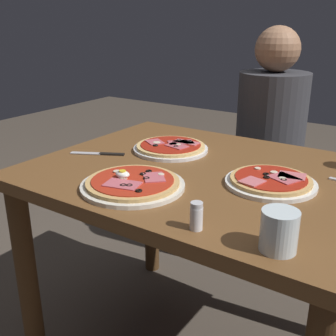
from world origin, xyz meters
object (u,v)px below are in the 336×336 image
object	(u,v)px
pizza_across_left	(171,147)
diner_person	(268,160)
pizza_foreground	(133,184)
dining_table	(203,204)
pizza_across_right	(271,181)
knife	(101,154)
water_glass_near	(279,233)
salt_shaker	(196,216)

from	to	relation	value
pizza_across_left	diner_person	distance (m)	0.68
pizza_foreground	diner_person	size ratio (longest dim) A/B	0.25
dining_table	pizza_across_right	xyz separation A→B (m)	(0.22, -0.01, 0.13)
dining_table	pizza_across_left	world-z (taller)	pizza_across_left
dining_table	knife	world-z (taller)	knife
dining_table	knife	xyz separation A→B (m)	(-0.38, -0.07, 0.13)
pizza_foreground	water_glass_near	xyz separation A→B (m)	(0.46, -0.10, 0.03)
dining_table	water_glass_near	world-z (taller)	water_glass_near
pizza_foreground	water_glass_near	size ratio (longest dim) A/B	3.35
knife	diner_person	size ratio (longest dim) A/B	0.15
pizza_foreground	knife	bearing A→B (deg)	148.05
diner_person	knife	bearing A→B (deg)	67.76
dining_table	water_glass_near	size ratio (longest dim) A/B	12.16
diner_person	pizza_foreground	bearing A→B (deg)	87.31
dining_table	diner_person	xyz separation A→B (m)	(-0.05, 0.73, -0.07)
dining_table	pizza_foreground	bearing A→B (deg)	-111.23
dining_table	pizza_foreground	world-z (taller)	pizza_foreground
diner_person	dining_table	bearing A→B (deg)	93.89
knife	diner_person	distance (m)	0.89
pizza_foreground	salt_shaker	world-z (taller)	salt_shaker
pizza_across_right	water_glass_near	world-z (taller)	water_glass_near
pizza_foreground	diner_person	world-z (taller)	diner_person
pizza_foreground	salt_shaker	distance (m)	0.30
pizza_across_right	salt_shaker	size ratio (longest dim) A/B	3.92
pizza_across_left	salt_shaker	world-z (taller)	salt_shaker
pizza_across_right	knife	xyz separation A→B (m)	(-0.60, -0.06, -0.01)
pizza_across_left	pizza_across_right	world-z (taller)	same
dining_table	pizza_across_left	bearing A→B (deg)	152.04
dining_table	pizza_across_left	size ratio (longest dim) A/B	3.98
pizza_across_right	pizza_foreground	bearing A→B (deg)	-143.54
pizza_across_right	diner_person	distance (m)	0.82
salt_shaker	knife	bearing A→B (deg)	152.60
water_glass_near	salt_shaker	distance (m)	0.19
dining_table	pizza_across_right	size ratio (longest dim) A/B	4.12
pizza_foreground	knife	distance (m)	0.33
salt_shaker	pizza_across_left	bearing A→B (deg)	128.98
dining_table	salt_shaker	size ratio (longest dim) A/B	16.17
dining_table	water_glass_near	bearing A→B (deg)	-43.30
salt_shaker	diner_person	distance (m)	1.14
pizza_across_right	water_glass_near	bearing A→B (deg)	-67.38
pizza_across_right	diner_person	world-z (taller)	diner_person
water_glass_near	salt_shaker	bearing A→B (deg)	-174.80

